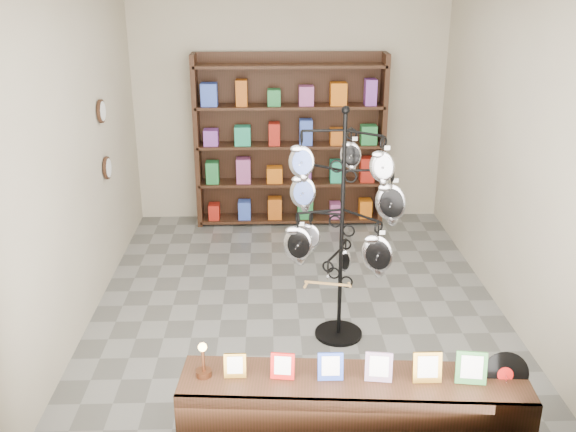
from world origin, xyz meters
The scene contains 6 objects.
ground centered at (0.00, 0.00, 0.00)m, with size 5.00×5.00×0.00m, color slate.
room_envelope centered at (0.00, 0.00, 1.85)m, with size 5.00×5.00×5.00m.
display_tree centered at (0.35, -0.61, 1.22)m, with size 1.13×1.11×2.12m.
front_shelf centered at (0.28, -2.12, 0.29)m, with size 2.37×0.65×0.83m.
back_shelving centered at (0.00, 2.30, 1.03)m, with size 2.42×0.36×2.20m.
wall_clocks centered at (-1.97, 0.80, 1.50)m, with size 0.03×0.24×0.84m.
Camera 1 is at (-0.27, -5.72, 3.12)m, focal length 40.00 mm.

